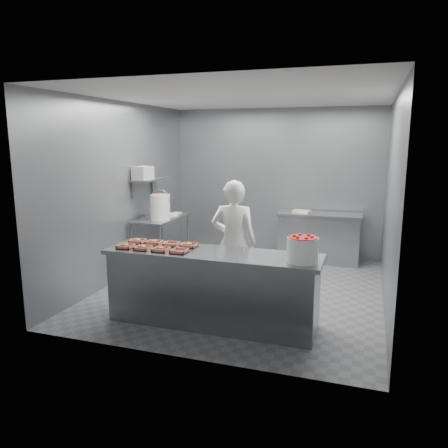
{
  "coord_description": "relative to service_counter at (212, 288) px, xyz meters",
  "views": [
    {
      "loc": [
        1.73,
        -6.06,
        2.21
      ],
      "look_at": [
        -0.24,
        -0.2,
        1.01
      ],
      "focal_mm": 35.0,
      "sensor_mm": 36.0,
      "label": 1
    }
  ],
  "objects": [
    {
      "name": "tray_6",
      "position": [
        -0.6,
        0.15,
        0.47
      ],
      "size": [
        0.19,
        0.18,
        0.04
      ],
      "color": "tan",
      "rests_on": "service_counter"
    },
    {
      "name": "tray_5",
      "position": [
        -0.84,
        0.15,
        0.47
      ],
      "size": [
        0.19,
        0.18,
        0.06
      ],
      "color": "tan",
      "rests_on": "service_counter"
    },
    {
      "name": "tray_3",
      "position": [
        -0.36,
        -0.15,
        0.47
      ],
      "size": [
        0.19,
        0.18,
        0.04
      ],
      "color": "tan",
      "rests_on": "service_counter"
    },
    {
      "name": "tray_7",
      "position": [
        -0.36,
        0.15,
        0.47
      ],
      "size": [
        0.19,
        0.18,
        0.06
      ],
      "color": "tan",
      "rests_on": "service_counter"
    },
    {
      "name": "wall_right",
      "position": [
        2.0,
        1.35,
        0.95
      ],
      "size": [
        0.04,
        4.5,
        2.8
      ],
      "primitive_type": "cube",
      "color": "slate",
      "rests_on": "ground"
    },
    {
      "name": "service_counter",
      "position": [
        0.0,
        0.0,
        0.0
      ],
      "size": [
        2.6,
        0.7,
        0.9
      ],
      "color": "slate",
      "rests_on": "ground"
    },
    {
      "name": "tray_2",
      "position": [
        -0.6,
        -0.15,
        0.47
      ],
      "size": [
        0.19,
        0.18,
        0.06
      ],
      "color": "tan",
      "rests_on": "service_counter"
    },
    {
      "name": "tray_1",
      "position": [
        -0.84,
        -0.15,
        0.47
      ],
      "size": [
        0.19,
        0.18,
        0.06
      ],
      "color": "tan",
      "rests_on": "service_counter"
    },
    {
      "name": "floor",
      "position": [
        0.0,
        1.35,
        -0.45
      ],
      "size": [
        4.5,
        4.5,
        0.0
      ],
      "primitive_type": "plane",
      "color": "#4C4C51",
      "rests_on": "ground"
    },
    {
      "name": "ceiling",
      "position": [
        0.0,
        1.35,
        2.35
      ],
      "size": [
        4.5,
        4.5,
        0.0
      ],
      "primitive_type": "plane",
      "rotation": [
        3.14,
        0.0,
        0.0
      ],
      "color": "white",
      "rests_on": "wall_back"
    },
    {
      "name": "prep_table",
      "position": [
        -1.65,
        1.95,
        0.14
      ],
      "size": [
        0.6,
        1.2,
        0.9
      ],
      "color": "slate",
      "rests_on": "ground"
    },
    {
      "name": "glaze_bucket",
      "position": [
        -1.56,
        1.75,
        0.67
      ],
      "size": [
        0.35,
        0.33,
        0.51
      ],
      "color": "silver",
      "rests_on": "prep_table"
    },
    {
      "name": "strawberry_tub",
      "position": [
        1.08,
        -0.1,
        0.6
      ],
      "size": [
        0.34,
        0.34,
        0.28
      ],
      "color": "silver",
      "rests_on": "service_counter"
    },
    {
      "name": "paper_stack",
      "position": [
        0.57,
        3.25,
        0.46
      ],
      "size": [
        0.33,
        0.26,
        0.04
      ],
      "primitive_type": "cube",
      "rotation": [
        0.0,
        0.0,
        -0.15
      ],
      "color": "silver",
      "rests_on": "back_counter"
    },
    {
      "name": "worker",
      "position": [
        0.03,
        0.77,
        0.39
      ],
      "size": [
        0.66,
        0.47,
        1.69
      ],
      "primitive_type": "imported",
      "rotation": [
        0.0,
        0.0,
        3.25
      ],
      "color": "white",
      "rests_on": "ground"
    },
    {
      "name": "tray_0",
      "position": [
        -1.08,
        -0.15,
        0.47
      ],
      "size": [
        0.19,
        0.18,
        0.06
      ],
      "color": "tan",
      "rests_on": "service_counter"
    },
    {
      "name": "wall_shelf",
      "position": [
        -1.82,
        1.95,
        1.1
      ],
      "size": [
        0.35,
        0.9,
        0.03
      ],
      "primitive_type": "cube",
      "color": "slate",
      "rests_on": "wall_left"
    },
    {
      "name": "rag",
      "position": [
        -1.55,
        2.39,
        0.46
      ],
      "size": [
        0.14,
        0.12,
        0.02
      ],
      "primitive_type": "cube",
      "rotation": [
        0.0,
        0.0,
        0.04
      ],
      "color": "#CCB28C",
      "rests_on": "prep_table"
    },
    {
      "name": "back_counter",
      "position": [
        0.9,
        3.25,
        -0.0
      ],
      "size": [
        1.5,
        0.6,
        0.9
      ],
      "color": "slate",
      "rests_on": "ground"
    },
    {
      "name": "bucket_lid",
      "position": [
        -1.6,
        2.17,
        0.46
      ],
      "size": [
        0.34,
        0.34,
        0.02
      ],
      "primitive_type": "cylinder",
      "rotation": [
        0.0,
        0.0,
        -0.08
      ],
      "color": "silver",
      "rests_on": "prep_table"
    },
    {
      "name": "appliance",
      "position": [
        -1.82,
        1.68,
        1.22
      ],
      "size": [
        0.29,
        0.32,
        0.22
      ],
      "primitive_type": "cube",
      "rotation": [
        0.0,
        0.0,
        -0.15
      ],
      "color": "gray",
      "rests_on": "wall_shelf"
    },
    {
      "name": "tray_4",
      "position": [
        -1.08,
        0.15,
        0.47
      ],
      "size": [
        0.19,
        0.18,
        0.06
      ],
      "color": "tan",
      "rests_on": "service_counter"
    },
    {
      "name": "wall_back",
      "position": [
        0.0,
        3.6,
        0.95
      ],
      "size": [
        4.0,
        0.04,
        2.8
      ],
      "primitive_type": "cube",
      "color": "slate",
      "rests_on": "ground"
    },
    {
      "name": "wall_left",
      "position": [
        -2.0,
        1.35,
        0.95
      ],
      "size": [
        0.04,
        4.5,
        2.8
      ],
      "primitive_type": "cube",
      "color": "slate",
      "rests_on": "ground"
    }
  ]
}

